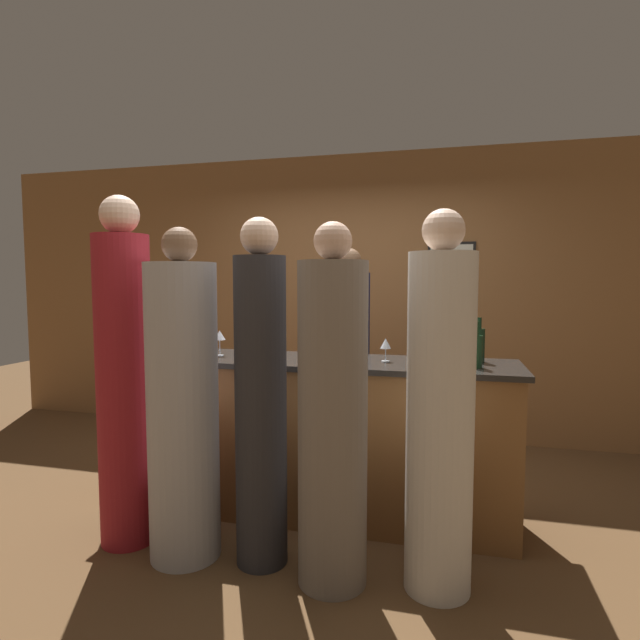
% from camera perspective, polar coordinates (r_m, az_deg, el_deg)
% --- Properties ---
extents(ground_plane, '(14.00, 14.00, 0.00)m').
position_cam_1_polar(ground_plane, '(3.60, -1.17, -21.02)').
color(ground_plane, brown).
extents(back_wall, '(8.00, 0.08, 2.80)m').
position_cam_1_polar(back_wall, '(5.03, 4.30, 2.75)').
color(back_wall, olive).
rests_on(back_wall, ground_plane).
extents(bar_counter, '(2.67, 0.62, 1.04)m').
position_cam_1_polar(bar_counter, '(3.41, -1.18, -13.08)').
color(bar_counter, brown).
rests_on(bar_counter, ground_plane).
extents(bartender, '(0.33, 0.33, 1.81)m').
position_cam_1_polar(bartender, '(4.05, 3.29, -5.60)').
color(bartender, '#1E234C').
rests_on(bartender, ground_plane).
extents(guest_0, '(0.39, 0.39, 1.84)m').
position_cam_1_polar(guest_0, '(2.91, -15.39, -9.61)').
color(guest_0, '#B2B2B7').
rests_on(guest_0, ground_plane).
extents(guest_1, '(0.35, 0.35, 1.84)m').
position_cam_1_polar(guest_1, '(2.57, 1.44, -11.22)').
color(guest_1, gray).
rests_on(guest_1, ground_plane).
extents(guest_2, '(0.33, 0.33, 1.90)m').
position_cam_1_polar(guest_2, '(2.57, 13.55, -10.61)').
color(guest_2, silver).
rests_on(guest_2, ground_plane).
extents(guest_3, '(0.32, 0.32, 2.04)m').
position_cam_1_polar(guest_3, '(3.16, -21.43, -6.51)').
color(guest_3, maroon).
rests_on(guest_3, ground_plane).
extents(guest_4, '(0.28, 0.28, 1.89)m').
position_cam_1_polar(guest_4, '(2.75, -6.78, -9.27)').
color(guest_4, '#2D2D33').
rests_on(guest_4, ground_plane).
extents(wine_bottle_0, '(0.08, 0.08, 0.26)m').
position_cam_1_polar(wine_bottle_0, '(3.18, 11.43, -3.00)').
color(wine_bottle_0, black).
rests_on(wine_bottle_0, bar_counter).
extents(wine_bottle_1, '(0.07, 0.07, 0.28)m').
position_cam_1_polar(wine_bottle_1, '(3.31, 17.71, -2.67)').
color(wine_bottle_1, black).
rests_on(wine_bottle_1, bar_counter).
extents(wine_bottle_2, '(0.08, 0.08, 0.28)m').
position_cam_1_polar(wine_bottle_2, '(3.09, 17.40, -3.33)').
color(wine_bottle_2, '#19381E').
rests_on(wine_bottle_2, bar_counter).
extents(wine_glass_0, '(0.07, 0.07, 0.15)m').
position_cam_1_polar(wine_glass_0, '(3.19, 7.51, -2.77)').
color(wine_glass_0, silver).
rests_on(wine_glass_0, bar_counter).
extents(wine_glass_1, '(0.08, 0.08, 0.17)m').
position_cam_1_polar(wine_glass_1, '(3.48, -11.40, -1.80)').
color(wine_glass_1, silver).
rests_on(wine_glass_1, bar_counter).
extents(wine_glass_2, '(0.08, 0.08, 0.15)m').
position_cam_1_polar(wine_glass_2, '(3.42, -14.15, -2.35)').
color(wine_glass_2, silver).
rests_on(wine_glass_2, bar_counter).
extents(wine_glass_3, '(0.08, 0.08, 0.19)m').
position_cam_1_polar(wine_glass_3, '(3.28, -13.09, -2.08)').
color(wine_glass_3, silver).
rests_on(wine_glass_3, bar_counter).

